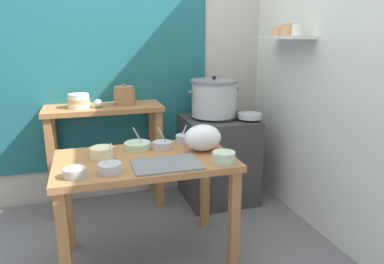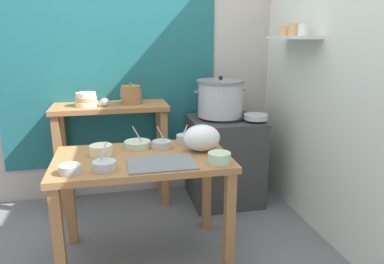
{
  "view_description": "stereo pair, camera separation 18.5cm",
  "coord_description": "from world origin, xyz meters",
  "px_view_note": "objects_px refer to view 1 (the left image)",
  "views": [
    {
      "loc": [
        -0.3,
        -2.15,
        1.45
      ],
      "look_at": [
        0.39,
        0.1,
        0.82
      ],
      "focal_mm": 33.13,
      "sensor_mm": 36.0,
      "label": 1
    },
    {
      "loc": [
        -0.12,
        -2.2,
        1.45
      ],
      "look_at": [
        0.39,
        0.1,
        0.82
      ],
      "focal_mm": 33.13,
      "sensor_mm": 36.0,
      "label": 2
    }
  ],
  "objects_px": {
    "ladle": "(99,103)",
    "wide_pan": "(250,116)",
    "prep_bowl_3": "(137,145)",
    "steamer_pot": "(214,98)",
    "prep_bowl_0": "(224,157)",
    "prep_bowl_5": "(183,139)",
    "bowl_stack_enamel": "(79,101)",
    "prep_bowl_4": "(110,168)",
    "stove_block": "(218,158)",
    "prep_table": "(145,174)",
    "serving_tray": "(166,164)",
    "back_shelf_table": "(105,132)",
    "prep_bowl_1": "(162,145)",
    "prep_bowl_6": "(75,172)",
    "prep_bowl_2": "(102,152)",
    "plastic_bag": "(203,138)",
    "clay_pot": "(124,96)"
  },
  "relations": [
    {
      "from": "back_shelf_table",
      "to": "prep_bowl_6",
      "type": "xyz_separation_m",
      "value": [
        -0.22,
        -1.08,
        0.07
      ]
    },
    {
      "from": "back_shelf_table",
      "to": "ladle",
      "type": "height_order",
      "value": "ladle"
    },
    {
      "from": "prep_bowl_6",
      "to": "prep_bowl_5",
      "type": "bearing_deg",
      "value": 30.29
    },
    {
      "from": "back_shelf_table",
      "to": "serving_tray",
      "type": "xyz_separation_m",
      "value": [
        0.29,
        -1.05,
        0.05
      ]
    },
    {
      "from": "wide_pan",
      "to": "steamer_pot",
      "type": "bearing_deg",
      "value": 144.66
    },
    {
      "from": "steamer_pot",
      "to": "prep_table",
      "type": "bearing_deg",
      "value": -134.17
    },
    {
      "from": "plastic_bag",
      "to": "wide_pan",
      "type": "xyz_separation_m",
      "value": [
        0.61,
        0.55,
        -0.01
      ]
    },
    {
      "from": "clay_pot",
      "to": "plastic_bag",
      "type": "height_order",
      "value": "clay_pot"
    },
    {
      "from": "wide_pan",
      "to": "prep_bowl_4",
      "type": "relative_size",
      "value": 1.25
    },
    {
      "from": "prep_bowl_4",
      "to": "prep_table",
      "type": "bearing_deg",
      "value": 41.11
    },
    {
      "from": "ladle",
      "to": "prep_bowl_5",
      "type": "xyz_separation_m",
      "value": [
        0.54,
        -0.6,
        -0.18
      ]
    },
    {
      "from": "steamer_pot",
      "to": "clay_pot",
      "type": "relative_size",
      "value": 2.55
    },
    {
      "from": "prep_bowl_0",
      "to": "prep_bowl_5",
      "type": "relative_size",
      "value": 1.04
    },
    {
      "from": "back_shelf_table",
      "to": "prep_bowl_1",
      "type": "height_order",
      "value": "back_shelf_table"
    },
    {
      "from": "clay_pot",
      "to": "bowl_stack_enamel",
      "type": "relative_size",
      "value": 0.98
    },
    {
      "from": "ladle",
      "to": "prep_bowl_6",
      "type": "height_order",
      "value": "ladle"
    },
    {
      "from": "prep_bowl_3",
      "to": "prep_bowl_5",
      "type": "xyz_separation_m",
      "value": [
        0.33,
        0.03,
        0.01
      ]
    },
    {
      "from": "prep_bowl_2",
      "to": "prep_bowl_5",
      "type": "height_order",
      "value": "prep_bowl_5"
    },
    {
      "from": "plastic_bag",
      "to": "prep_table",
      "type": "bearing_deg",
      "value": -175.49
    },
    {
      "from": "stove_block",
      "to": "prep_bowl_5",
      "type": "height_order",
      "value": "prep_bowl_5"
    },
    {
      "from": "bowl_stack_enamel",
      "to": "serving_tray",
      "type": "distance_m",
      "value": 1.16
    },
    {
      "from": "serving_tray",
      "to": "prep_bowl_2",
      "type": "relative_size",
      "value": 2.78
    },
    {
      "from": "ladle",
      "to": "prep_bowl_5",
      "type": "bearing_deg",
      "value": -48.06
    },
    {
      "from": "serving_tray",
      "to": "wide_pan",
      "type": "height_order",
      "value": "wide_pan"
    },
    {
      "from": "back_shelf_table",
      "to": "wide_pan",
      "type": "relative_size",
      "value": 4.77
    },
    {
      "from": "clay_pot",
      "to": "prep_bowl_5",
      "type": "bearing_deg",
      "value": -63.53
    },
    {
      "from": "ladle",
      "to": "wide_pan",
      "type": "height_order",
      "value": "ladle"
    },
    {
      "from": "wide_pan",
      "to": "prep_bowl_1",
      "type": "distance_m",
      "value": 0.97
    },
    {
      "from": "prep_bowl_6",
      "to": "bowl_stack_enamel",
      "type": "bearing_deg",
      "value": 88.24
    },
    {
      "from": "clay_pot",
      "to": "prep_bowl_5",
      "type": "height_order",
      "value": "clay_pot"
    },
    {
      "from": "steamer_pot",
      "to": "prep_bowl_6",
      "type": "distance_m",
      "value": 1.53
    },
    {
      "from": "ladle",
      "to": "prep_bowl_0",
      "type": "xyz_separation_m",
      "value": [
        0.66,
        -1.05,
        -0.18
      ]
    },
    {
      "from": "bowl_stack_enamel",
      "to": "prep_bowl_2",
      "type": "bearing_deg",
      "value": -80.77
    },
    {
      "from": "prep_bowl_6",
      "to": "stove_block",
      "type": "bearing_deg",
      "value": 38.51
    },
    {
      "from": "bowl_stack_enamel",
      "to": "plastic_bag",
      "type": "relative_size",
      "value": 0.75
    },
    {
      "from": "bowl_stack_enamel",
      "to": "prep_bowl_4",
      "type": "xyz_separation_m",
      "value": [
        0.15,
        -1.06,
        -0.2
      ]
    },
    {
      "from": "back_shelf_table",
      "to": "wide_pan",
      "type": "xyz_separation_m",
      "value": [
        1.2,
        -0.29,
        0.12
      ]
    },
    {
      "from": "plastic_bag",
      "to": "prep_bowl_0",
      "type": "bearing_deg",
      "value": -80.55
    },
    {
      "from": "ladle",
      "to": "prep_bowl_5",
      "type": "height_order",
      "value": "ladle"
    },
    {
      "from": "back_shelf_table",
      "to": "bowl_stack_enamel",
      "type": "bearing_deg",
      "value": -175.44
    },
    {
      "from": "bowl_stack_enamel",
      "to": "prep_bowl_3",
      "type": "relative_size",
      "value": 1.03
    },
    {
      "from": "ladle",
      "to": "plastic_bag",
      "type": "bearing_deg",
      "value": -51.73
    },
    {
      "from": "plastic_bag",
      "to": "prep_bowl_5",
      "type": "xyz_separation_m",
      "value": [
        -0.08,
        0.19,
        -0.05
      ]
    },
    {
      "from": "stove_block",
      "to": "serving_tray",
      "type": "relative_size",
      "value": 1.95
    },
    {
      "from": "stove_block",
      "to": "prep_bowl_5",
      "type": "relative_size",
      "value": 5.92
    },
    {
      "from": "plastic_bag",
      "to": "prep_bowl_3",
      "type": "relative_size",
      "value": 1.39
    },
    {
      "from": "wide_pan",
      "to": "prep_bowl_3",
      "type": "bearing_deg",
      "value": -159.12
    },
    {
      "from": "ladle",
      "to": "prep_bowl_3",
      "type": "relative_size",
      "value": 1.44
    },
    {
      "from": "bowl_stack_enamel",
      "to": "prep_bowl_4",
      "type": "relative_size",
      "value": 1.15
    },
    {
      "from": "ladle",
      "to": "clay_pot",
      "type": "bearing_deg",
      "value": 15.74
    }
  ]
}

